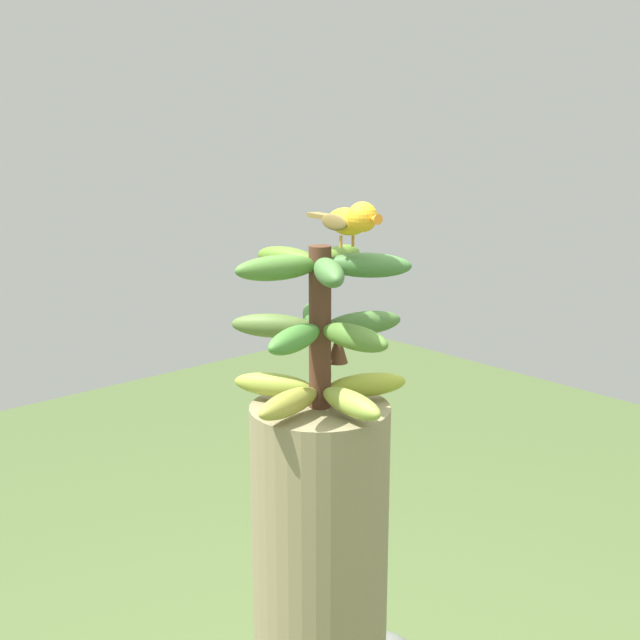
{
  "coord_description": "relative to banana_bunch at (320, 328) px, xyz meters",
  "views": [
    {
      "loc": [
        -0.9,
        -1.0,
        1.78
      ],
      "look_at": [
        0.0,
        0.0,
        1.45
      ],
      "focal_mm": 45.55,
      "sensor_mm": 36.0,
      "label": 1
    }
  ],
  "objects": [
    {
      "name": "banana_bunch",
      "position": [
        0.0,
        0.0,
        0.0
      ],
      "size": [
        0.32,
        0.32,
        0.28
      ],
      "color": "#4C2D1E",
      "rests_on": "banana_tree"
    },
    {
      "name": "perched_bird",
      "position": [
        0.02,
        -0.05,
        0.19
      ],
      "size": [
        0.06,
        0.19,
        0.08
      ],
      "color": "#C68933",
      "rests_on": "banana_bunch"
    }
  ]
}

